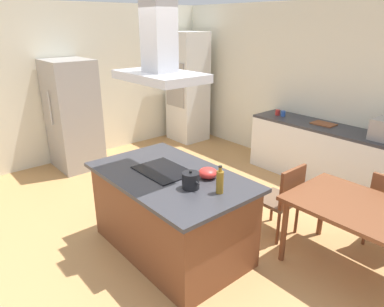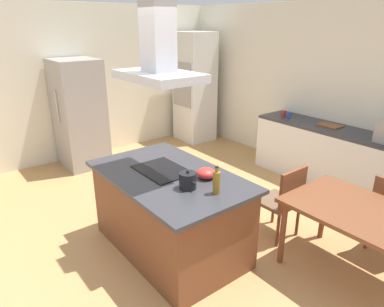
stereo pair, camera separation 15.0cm
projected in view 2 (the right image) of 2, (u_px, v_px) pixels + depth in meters
ground at (260, 206)px, 4.79m from camera, size 16.00×16.00×0.00m
wall_back at (344, 94)px, 5.32m from camera, size 7.20×0.10×2.70m
wall_left at (108, 80)px, 6.56m from camera, size 0.10×8.80×2.70m
kitchen_island at (170, 212)px, 3.76m from camera, size 1.76×1.08×0.90m
cooktop at (162, 170)px, 3.69m from camera, size 0.60×0.44×0.01m
tea_kettle at (188, 180)px, 3.28m from camera, size 0.22×0.17×0.18m
olive_oil_bottle at (216, 182)px, 3.16m from camera, size 0.07×0.07×0.27m
mixing_bowl at (206, 173)px, 3.50m from camera, size 0.19×0.19×0.11m
back_counter at (340, 160)px, 5.20m from camera, size 2.74×0.62×0.90m
coffee_mug_red at (284, 113)px, 5.81m from camera, size 0.08×0.08×0.09m
coffee_mug_blue at (289, 114)px, 5.74m from camera, size 0.08×0.08×0.09m
cutting_board at (330, 125)px, 5.27m from camera, size 0.34×0.24×0.02m
wall_oven_stack at (195, 88)px, 7.19m from camera, size 0.70×0.66×2.20m
refrigerator at (79, 114)px, 5.91m from camera, size 0.80×0.73×1.82m
dining_table at (366, 220)px, 3.21m from camera, size 1.40×0.90×0.75m
chair_at_left_end at (284, 198)px, 3.94m from camera, size 0.42×0.42×0.89m
range_hood at (158, 53)px, 3.27m from camera, size 0.90×0.55×0.78m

